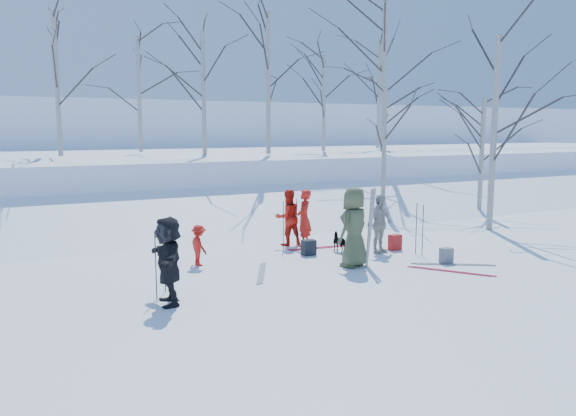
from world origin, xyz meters
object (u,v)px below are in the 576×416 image
backpack_dark (309,248)px  backpack_grey (446,256)px  skier_olive_center (354,227)px  dog (341,242)px  skier_cream_east (379,224)px  skier_red_seated (199,245)px  skier_grey_west (168,261)px  skier_red_north (304,218)px  backpack_red (395,242)px  skier_redor_behind (288,217)px

backpack_dark → backpack_grey: bearing=-42.0°
skier_olive_center → dog: size_ratio=3.07×
skier_cream_east → backpack_grey: size_ratio=4.11×
skier_red_seated → skier_grey_west: (-1.45, -2.63, 0.34)m
skier_olive_center → skier_red_north: 2.57m
skier_olive_center → dog: bearing=-134.1°
skier_red_seated → backpack_red: size_ratio=2.36×
dog → backpack_dark: 0.95m
skier_red_north → backpack_dark: skier_red_north is taller
skier_olive_center → skier_red_seated: (-3.25, 1.79, -0.46)m
skier_olive_center → skier_red_north: (0.06, 2.57, -0.15)m
skier_red_north → skier_red_seated: skier_red_north is taller
skier_olive_center → skier_cream_east: bearing=-169.2°
backpack_dark → skier_olive_center: bearing=-77.0°
skier_olive_center → skier_grey_west: (-4.70, -0.85, -0.12)m
skier_olive_center → skier_red_seated: 3.74m
backpack_red → backpack_grey: bearing=-84.4°
skier_redor_behind → skier_red_seated: bearing=23.4°
skier_redor_behind → backpack_dark: (-0.10, -1.39, -0.59)m
dog → backpack_grey: size_ratio=1.64×
skier_grey_west → backpack_grey: (6.91, 0.09, -0.65)m
skier_red_seated → backpack_red: skier_red_seated is taller
skier_redor_behind → skier_red_seated: size_ratio=1.60×
skier_olive_center → backpack_dark: (-0.36, 1.55, -0.76)m
skier_red_seated → backpack_grey: 6.04m
skier_redor_behind → skier_grey_west: skier_grey_west is taller
skier_cream_east → skier_olive_center: bearing=-162.6°
skier_olive_center → skier_cream_east: 1.73m
skier_olive_center → skier_redor_behind: (-0.25, 2.94, -0.17)m
skier_olive_center → skier_red_north: size_ratio=1.19×
skier_redor_behind → skier_grey_west: (-4.45, -3.79, 0.04)m
skier_red_seated → skier_grey_west: 3.03m
skier_red_seated → backpack_grey: (5.46, -2.55, -0.30)m
dog → skier_cream_east: bearing=138.7°
skier_cream_east → skier_grey_west: skier_grey_west is taller
backpack_red → backpack_dark: size_ratio=1.05×
skier_grey_west → backpack_red: size_ratio=3.98×
skier_red_seated → backpack_dark: bearing=-102.2°
skier_olive_center → backpack_grey: bearing=138.4°
backpack_red → dog: bearing=162.1°
dog → backpack_dark: (-0.95, 0.05, -0.06)m
skier_olive_center → backpack_dark: bearing=-99.6°
skier_red_seated → backpack_grey: bearing=-122.5°
skier_olive_center → backpack_red: skier_olive_center is taller
skier_olive_center → skier_cream_east: (1.43, 0.94, -0.18)m
skier_red_north → skier_redor_behind: (-0.31, 0.38, -0.01)m
skier_redor_behind → skier_red_seated: skier_redor_behind is taller
skier_red_seated → skier_redor_behind: bearing=-76.4°
skier_red_north → skier_grey_west: size_ratio=0.96×
backpack_red → backpack_dark: bearing=167.7°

